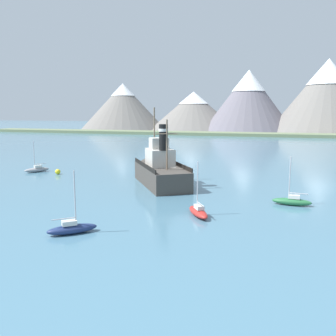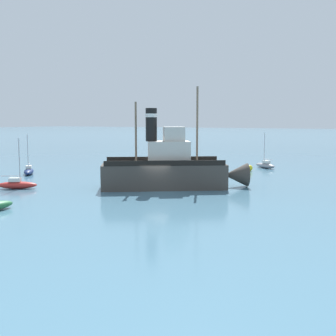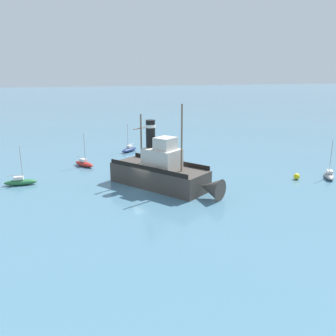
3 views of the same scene
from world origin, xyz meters
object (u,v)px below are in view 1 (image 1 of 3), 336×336
at_px(sailboat_green, 292,201).
at_px(sailboat_grey, 37,169).
at_px(old_tugboat, 160,170).
at_px(mooring_buoy, 58,172).
at_px(sailboat_navy, 72,228).
at_px(sailboat_red, 198,211).

bearing_deg(sailboat_green, sailboat_grey, 166.07).
bearing_deg(old_tugboat, mooring_buoy, 171.90).
relative_size(sailboat_navy, sailboat_red, 1.00).
xyz_separation_m(sailboat_navy, sailboat_green, (16.39, 14.04, 0.00)).
distance_m(sailboat_green, sailboat_grey, 38.62).
distance_m(sailboat_green, sailboat_red, 10.45).
bearing_deg(sailboat_green, sailboat_navy, -139.42).
height_order(sailboat_green, sailboat_red, same).
relative_size(sailboat_navy, mooring_buoy, 6.30).
relative_size(sailboat_grey, mooring_buoy, 6.30).
bearing_deg(sailboat_red, sailboat_grey, 151.61).
xyz_separation_m(sailboat_grey, mooring_buoy, (4.34, -0.81, -0.04)).
xyz_separation_m(old_tugboat, sailboat_green, (16.08, -6.06, -1.40)).
bearing_deg(sailboat_green, old_tugboat, 159.35).
xyz_separation_m(old_tugboat, sailboat_navy, (-0.31, -20.11, -1.40)).
height_order(sailboat_grey, mooring_buoy, sailboat_grey).
height_order(sailboat_red, mooring_buoy, sailboat_red).
bearing_deg(sailboat_red, sailboat_green, 38.86).
bearing_deg(sailboat_grey, mooring_buoy, -10.51).
height_order(sailboat_green, mooring_buoy, sailboat_green).
bearing_deg(mooring_buoy, old_tugboat, -8.10).
distance_m(sailboat_navy, sailboat_red, 11.14).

